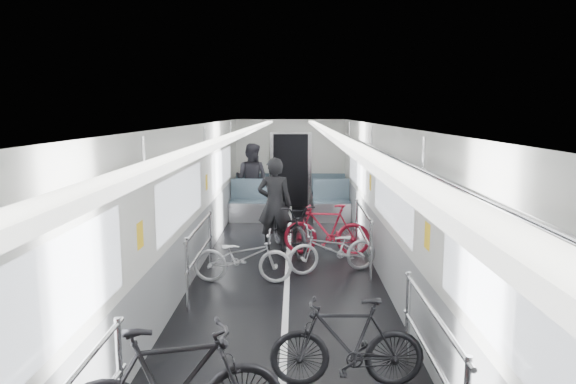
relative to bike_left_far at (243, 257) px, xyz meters
name	(u,v)px	position (x,y,z in m)	size (l,w,h in m)	color
car_shell	(288,197)	(0.68, 1.28, 0.73)	(3.02, 14.01, 2.41)	black
bike_left_far	(243,257)	(0.00, 0.00, 0.00)	(0.53, 1.53, 0.80)	#ACADB0
bike_right_near	(347,343)	(1.30, -3.02, 0.04)	(0.41, 1.47, 0.88)	black
bike_right_mid	(333,249)	(1.42, 0.50, 0.00)	(0.53, 1.52, 0.80)	#A9A8AD
bike_right_far	(327,230)	(1.38, 1.54, 0.07)	(0.45, 1.58, 0.95)	maroon
bike_aisle	(289,227)	(0.70, 1.72, 0.07)	(0.63, 1.80, 0.95)	black
person_standing	(275,205)	(0.42, 1.82, 0.49)	(0.65, 0.42, 1.78)	black
person_seated	(252,179)	(-0.31, 5.41, 0.51)	(0.88, 0.69, 1.81)	#2C2B32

